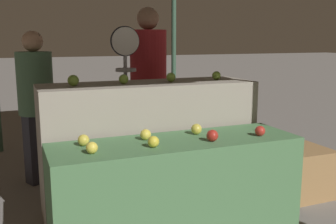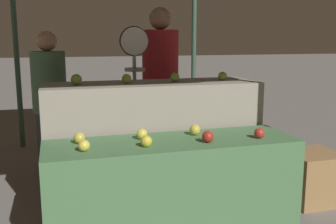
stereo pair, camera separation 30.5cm
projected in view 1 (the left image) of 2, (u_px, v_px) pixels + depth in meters
display_counter_front at (177, 191)px, 2.86m from camera, size 1.80×0.55×0.76m
display_counter_back at (149, 147)px, 3.38m from camera, size 1.80×0.55×1.11m
apple_front_0 at (92, 148)px, 2.47m from camera, size 0.08×0.08×0.08m
apple_front_1 at (153, 142)px, 2.61m from camera, size 0.08×0.08×0.08m
apple_front_2 at (212, 136)px, 2.76m from camera, size 0.08×0.08×0.08m
apple_front_3 at (260, 131)px, 2.91m from camera, size 0.08×0.08×0.08m
apple_front_4 at (83, 140)px, 2.65m from camera, size 0.08×0.08×0.08m
apple_front_5 at (146, 135)px, 2.80m from camera, size 0.08×0.08×0.08m
apple_front_6 at (196, 129)px, 2.96m from camera, size 0.08×0.08×0.08m
apple_back_0 at (73, 80)px, 3.04m from camera, size 0.09×0.09×0.09m
apple_back_1 at (124, 79)px, 3.19m from camera, size 0.08×0.08×0.08m
apple_back_2 at (171, 77)px, 3.34m from camera, size 0.08×0.08×0.08m
apple_back_3 at (216, 76)px, 3.50m from camera, size 0.08×0.08×0.08m
produce_scale at (126, 71)px, 3.80m from camera, size 0.29×0.20×1.59m
person_vendor_at_scale at (148, 79)px, 4.28m from camera, size 0.50×0.50×1.80m
person_customer_left at (36, 98)px, 3.96m from camera, size 0.46×0.46×1.55m
wooden_crate_side at (302, 172)px, 3.72m from camera, size 0.46×0.46×0.46m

